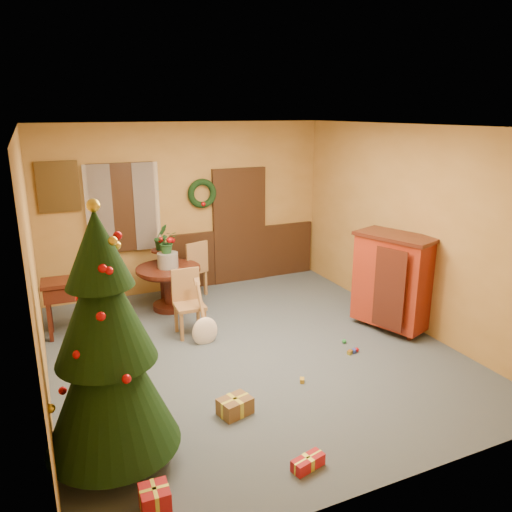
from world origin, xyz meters
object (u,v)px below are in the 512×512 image
dining_table (169,280)px  chair_near (188,300)px  writing_desk (77,292)px  christmas_tree (106,348)px  sideboard (393,279)px

dining_table → chair_near: size_ratio=1.09×
dining_table → writing_desk: 1.46m
dining_table → chair_near: chair_near is taller
christmas_tree → writing_desk: (-0.01, 3.05, -0.53)m
chair_near → writing_desk: bearing=156.0°
dining_table → christmas_tree: bearing=-112.3°
dining_table → writing_desk: writing_desk is taller
dining_table → writing_desk: size_ratio=1.08×
chair_near → dining_table: bearing=91.1°
christmas_tree → sideboard: 4.38m
christmas_tree → dining_table: bearing=67.7°
dining_table → sideboard: 3.44m
christmas_tree → sideboard: bearing=18.1°
dining_table → sideboard: (2.75, -2.05, 0.27)m
chair_near → christmas_tree: (-1.41, -2.41, 0.65)m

